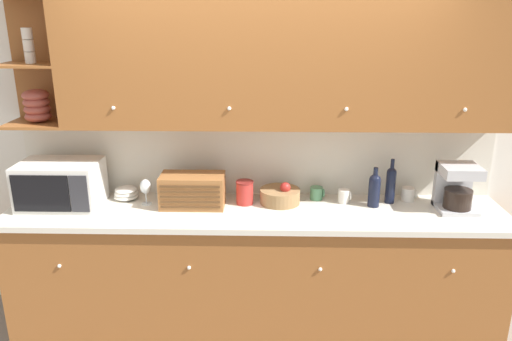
{
  "coord_description": "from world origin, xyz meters",
  "views": [
    {
      "loc": [
        0.09,
        -3.57,
        2.28
      ],
      "look_at": [
        0.0,
        -0.22,
        1.18
      ],
      "focal_mm": 35.0,
      "sensor_mm": 36.0,
      "label": 1
    }
  ],
  "objects": [
    {
      "name": "ground_plane",
      "position": [
        0.0,
        0.0,
        0.0
      ],
      "size": [
        24.0,
        24.0,
        0.0
      ],
      "primitive_type": "plane",
      "color": "slate"
    },
    {
      "name": "bowl_stack_on_counter",
      "position": [
        -0.96,
        -0.14,
        0.97
      ],
      "size": [
        0.18,
        0.18,
        0.09
      ],
      "color": "silver",
      "rests_on": "counter_unit"
    },
    {
      "name": "counter_unit",
      "position": [
        -0.0,
        -0.32,
        0.47
      ],
      "size": [
        3.5,
        0.67,
        0.93
      ],
      "color": "#935628",
      "rests_on": "ground_plane"
    },
    {
      "name": "wall_back",
      "position": [
        0.0,
        0.03,
        1.3
      ],
      "size": [
        5.88,
        0.06,
        2.6
      ],
      "color": "silver",
      "rests_on": "ground_plane"
    },
    {
      "name": "coffee_maker",
      "position": [
        1.4,
        -0.28,
        1.09
      ],
      "size": [
        0.26,
        0.25,
        0.33
      ],
      "color": "#B7B7BC",
      "rests_on": "counter_unit"
    },
    {
      "name": "mug",
      "position": [
        0.45,
        -0.11,
        0.98
      ],
      "size": [
        0.1,
        0.09,
        0.09
      ],
      "color": "#4C845B",
      "rests_on": "counter_unit"
    },
    {
      "name": "microwave",
      "position": [
        -1.38,
        -0.29,
        1.09
      ],
      "size": [
        0.55,
        0.38,
        0.32
      ],
      "color": "silver",
      "rests_on": "counter_unit"
    },
    {
      "name": "fruit_basket",
      "position": [
        0.17,
        -0.19,
        0.99
      ],
      "size": [
        0.29,
        0.29,
        0.16
      ],
      "color": "#937047",
      "rests_on": "counter_unit"
    },
    {
      "name": "storage_canister",
      "position": [
        -0.08,
        -0.22,
        1.02
      ],
      "size": [
        0.13,
        0.13,
        0.17
      ],
      "color": "#B22D28",
      "rests_on": "counter_unit"
    },
    {
      "name": "backsplash_panel",
      "position": [
        0.0,
        -0.01,
        1.21
      ],
      "size": [
        3.48,
        0.01,
        0.57
      ],
      "color": "silver",
      "rests_on": "counter_unit"
    },
    {
      "name": "bread_box",
      "position": [
        -0.45,
        -0.27,
        1.05
      ],
      "size": [
        0.45,
        0.25,
        0.23
      ],
      "color": "#996033",
      "rests_on": "counter_unit"
    },
    {
      "name": "upper_cabinets",
      "position": [
        0.16,
        -0.17,
        1.93
      ],
      "size": [
        3.48,
        0.37,
        0.87
      ],
      "color": "#935628",
      "rests_on": "backsplash_panel"
    },
    {
      "name": "wine_glass",
      "position": [
        -0.79,
        -0.24,
        1.06
      ],
      "size": [
        0.08,
        0.08,
        0.19
      ],
      "color": "silver",
      "rests_on": "counter_unit"
    },
    {
      "name": "wine_bottle",
      "position": [
        0.97,
        -0.17,
        1.08
      ],
      "size": [
        0.07,
        0.07,
        0.33
      ],
      "color": "black",
      "rests_on": "counter_unit"
    },
    {
      "name": "second_wine_bottle",
      "position": [
        0.84,
        -0.24,
        1.06
      ],
      "size": [
        0.08,
        0.08,
        0.29
      ],
      "color": "black",
      "rests_on": "counter_unit"
    },
    {
      "name": "mug_blue_second",
      "position": [
        1.12,
        -0.12,
        0.98
      ],
      "size": [
        0.11,
        0.09,
        0.1
      ],
      "color": "silver",
      "rests_on": "counter_unit"
    },
    {
      "name": "mug_patterned_third",
      "position": [
        0.64,
        -0.18,
        0.98
      ],
      "size": [
        0.09,
        0.08,
        0.1
      ],
      "color": "silver",
      "rests_on": "counter_unit"
    }
  ]
}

